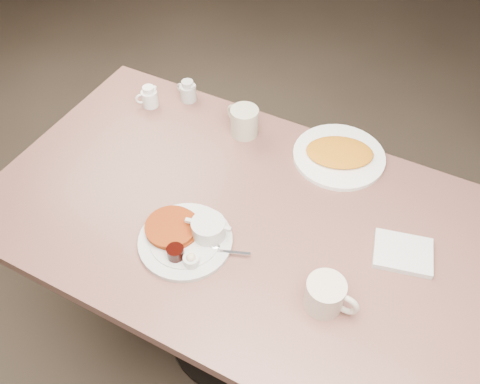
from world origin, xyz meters
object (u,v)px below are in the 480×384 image
at_px(main_plate, 188,236).
at_px(hash_plate, 339,155).
at_px(coffee_mug_far, 244,121).
at_px(coffee_mug_near, 326,295).
at_px(creamer_right, 188,91).
at_px(diner_table, 237,245).
at_px(creamer_left, 149,97).

xyz_separation_m(main_plate, hash_plate, (0.26, 0.51, -0.01)).
bearing_deg(coffee_mug_far, coffee_mug_near, -45.17).
distance_m(coffee_mug_far, creamer_right, 0.27).
relative_size(coffee_mug_near, coffee_mug_far, 1.00).
distance_m(diner_table, creamer_right, 0.60).
xyz_separation_m(coffee_mug_near, coffee_mug_far, (-0.49, 0.49, 0.00)).
relative_size(creamer_right, hash_plate, 0.23).
distance_m(diner_table, coffee_mug_near, 0.44).
distance_m(coffee_mug_far, creamer_left, 0.37).
distance_m(creamer_left, hash_plate, 0.70).
height_order(coffee_mug_near, hash_plate, coffee_mug_near).
bearing_deg(creamer_left, hash_plate, 4.94).
bearing_deg(coffee_mug_near, creamer_left, 151.53).
relative_size(coffee_mug_far, creamer_right, 1.60).
distance_m(creamer_left, creamer_right, 0.14).
xyz_separation_m(coffee_mug_near, creamer_left, (-0.86, 0.46, -0.01)).
bearing_deg(hash_plate, creamer_right, 176.89).
bearing_deg(creamer_left, creamer_right, 41.46).
height_order(creamer_right, hash_plate, creamer_right).
bearing_deg(creamer_left, diner_table, -30.12).
bearing_deg(coffee_mug_far, hash_plate, 5.84).
relative_size(main_plate, creamer_left, 4.34).
distance_m(main_plate, creamer_right, 0.64).
relative_size(coffee_mug_near, hash_plate, 0.37).
height_order(diner_table, main_plate, main_plate).
height_order(coffee_mug_far, hash_plate, coffee_mug_far).
relative_size(diner_table, hash_plate, 3.82).
bearing_deg(main_plate, diner_table, 64.80).
bearing_deg(creamer_left, coffee_mug_far, 4.11).
bearing_deg(coffee_mug_far, main_plate, -81.62).
relative_size(main_plate, coffee_mug_far, 2.39).
distance_m(main_plate, creamer_left, 0.63).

